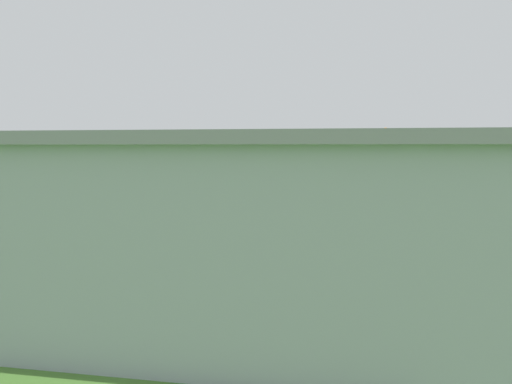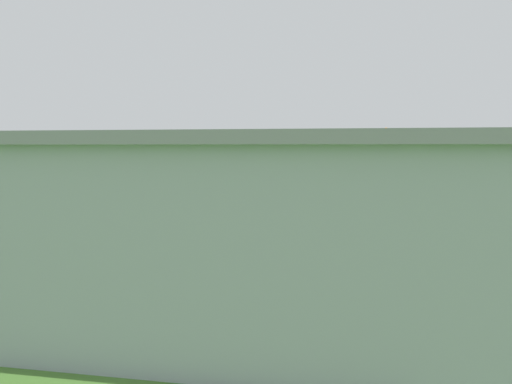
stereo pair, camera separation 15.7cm
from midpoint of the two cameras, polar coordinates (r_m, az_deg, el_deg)
ground_plane at (r=60.32m, az=2.27°, el=-2.32°), size 400.00×400.00×0.00m
hangar at (r=27.69m, az=-13.69°, el=-2.46°), size 38.43×11.38×6.12m
biplane at (r=53.19m, az=3.45°, el=1.94°), size 7.26×7.98×3.42m
person_crossing_taxiway at (r=40.25m, az=15.65°, el=-3.95°), size 0.46×0.46×1.69m
person_near_hangar_door at (r=42.35m, az=10.43°, el=-3.49°), size 0.52×0.52×1.76m
windsock at (r=55.92m, az=9.65°, el=3.47°), size 1.43×0.70×6.97m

